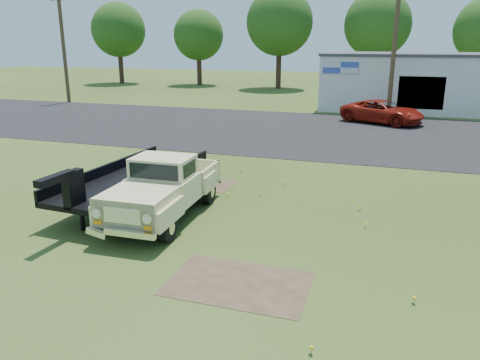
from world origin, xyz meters
The scene contains 14 objects.
ground centered at (0.00, 0.00, 0.00)m, with size 140.00×140.00×0.00m, color #314516.
asphalt_lot centered at (0.00, 15.00, 0.00)m, with size 90.00×14.00×0.02m, color black.
dirt_patch_a centered at (1.50, -3.00, 0.00)m, with size 3.00×2.00×0.01m, color #433124.
dirt_patch_b centered at (-2.00, 3.50, 0.00)m, with size 2.20×1.60×0.01m, color #433124.
commercial_building centered at (6.00, 26.99, 2.10)m, with size 14.20×8.20×4.15m.
utility_pole_west centered at (-22.00, 22.00, 4.60)m, with size 1.60×0.30×9.00m.
utility_pole_mid centered at (4.00, 22.00, 4.60)m, with size 1.60×0.30×9.00m.
treeline_a centered at (-28.00, 40.00, 6.30)m, with size 6.40×6.40×9.52m.
treeline_b centered at (-18.00, 41.00, 5.67)m, with size 5.76×5.76×8.57m.
treeline_c centered at (-8.00, 39.50, 6.93)m, with size 7.04×7.04×10.47m.
treeline_d centered at (2.00, 40.50, 6.62)m, with size 6.72×6.72×10.00m.
vintage_pickup_truck centered at (-1.77, 0.04, 0.92)m, with size 1.98×5.10×1.85m, color beige, non-canonical shape.
flatbed_trailer centered at (-3.31, 0.95, 0.90)m, with size 2.21×6.62×1.80m, color black, non-canonical shape.
red_pickup centered at (3.66, 19.23, 0.71)m, with size 2.36×5.12×1.42m, color maroon.
Camera 1 is at (4.32, -11.49, 4.96)m, focal length 35.00 mm.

